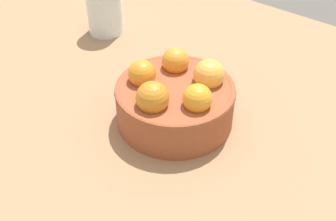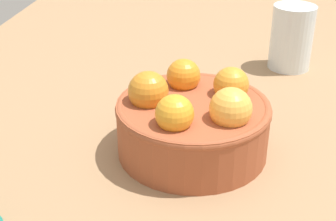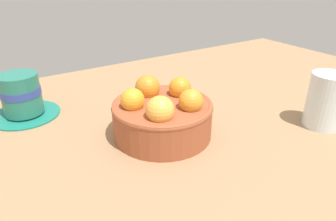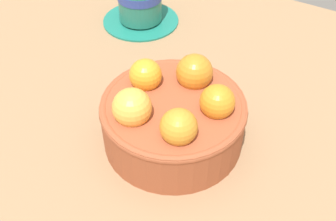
% 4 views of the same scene
% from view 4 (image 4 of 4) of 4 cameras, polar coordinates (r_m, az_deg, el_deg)
% --- Properties ---
extents(ground_plane, '(1.40, 0.81, 0.03)m').
position_cam_4_polar(ground_plane, '(0.50, 0.68, -5.36)').
color(ground_plane, '#997551').
extents(terracotta_bowl, '(0.16, 0.16, 0.09)m').
position_cam_4_polar(terracotta_bowl, '(0.46, 0.72, -0.75)').
color(terracotta_bowl, '#9E4C2D').
rests_on(terracotta_bowl, ground_plane).
extents(coffee_cup, '(0.13, 0.13, 0.08)m').
position_cam_4_polar(coffee_cup, '(0.68, -3.98, 15.13)').
color(coffee_cup, '#1B7766').
rests_on(coffee_cup, ground_plane).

